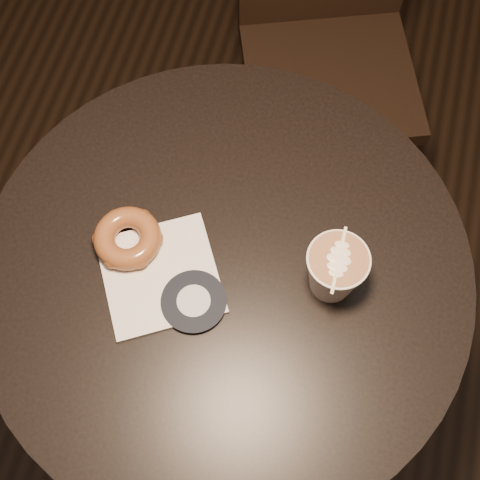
# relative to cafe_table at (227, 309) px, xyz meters

# --- Properties ---
(cafe_table) EXTENTS (0.70, 0.70, 0.75)m
(cafe_table) POSITION_rel_cafe_table_xyz_m (0.00, 0.00, 0.00)
(cafe_table) COLOR black
(cafe_table) RESTS_ON ground
(chair) EXTENTS (0.47, 0.47, 0.93)m
(chair) POSITION_rel_cafe_table_xyz_m (0.04, 0.69, -0.03)
(chair) COLOR black
(chair) RESTS_ON ground
(pastry_bag) EXTENTS (0.21, 0.21, 0.01)m
(pastry_bag) POSITION_rel_cafe_table_xyz_m (-0.08, -0.04, 0.20)
(pastry_bag) COLOR silver
(pastry_bag) RESTS_ON cafe_table
(doughnut) EXTENTS (0.10, 0.10, 0.03)m
(doughnut) POSITION_rel_cafe_table_xyz_m (-0.14, -0.00, 0.22)
(doughnut) COLOR brown
(doughnut) RESTS_ON pastry_bag
(latte_cup) EXTENTS (0.08, 0.08, 0.09)m
(latte_cup) POSITION_rel_cafe_table_xyz_m (0.15, 0.01, 0.25)
(latte_cup) COLOR white
(latte_cup) RESTS_ON cafe_table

